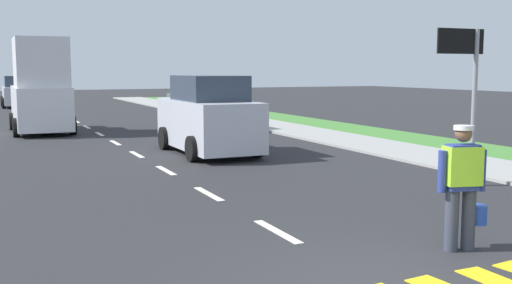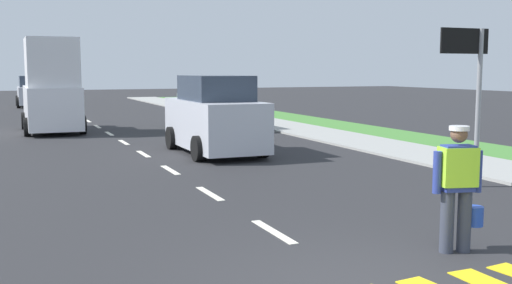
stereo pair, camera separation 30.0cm
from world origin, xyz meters
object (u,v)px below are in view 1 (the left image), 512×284
at_px(road_worker, 463,181).
at_px(car_parked_far, 201,105).
at_px(delivery_truck, 40,90).
at_px(lane_direction_sign, 466,69).
at_px(car_outgoing_ahead, 208,117).
at_px(car_oncoming_third, 18,93).

relative_size(road_worker, car_parked_far, 0.42).
bearing_deg(delivery_truck, car_parked_far, -12.24).
height_order(lane_direction_sign, car_outgoing_ahead, lane_direction_sign).
bearing_deg(road_worker, car_parked_far, 82.59).
bearing_deg(car_oncoming_third, car_outgoing_ahead, -81.56).
bearing_deg(lane_direction_sign, delivery_truck, 114.95).
height_order(road_worker, car_parked_far, car_parked_far).
bearing_deg(car_parked_far, delivery_truck, 167.76).
distance_m(delivery_truck, car_parked_far, 6.09).
relative_size(delivery_truck, car_outgoing_ahead, 1.06).
bearing_deg(car_outgoing_ahead, delivery_truck, 115.56).
relative_size(lane_direction_sign, car_outgoing_ahead, 0.74).
distance_m(lane_direction_sign, car_oncoming_third, 33.00).
distance_m(lane_direction_sign, car_outgoing_ahead, 7.59).
height_order(road_worker, lane_direction_sign, lane_direction_sign).
bearing_deg(car_oncoming_third, car_parked_far, -72.61).
bearing_deg(road_worker, lane_direction_sign, 47.13).
bearing_deg(car_parked_far, road_worker, -97.41).
height_order(road_worker, car_oncoming_third, car_oncoming_third).
bearing_deg(road_worker, car_oncoming_third, 95.85).
xyz_separation_m(lane_direction_sign, car_parked_far, (-0.98, 13.54, -1.44)).
xyz_separation_m(car_outgoing_ahead, car_parked_far, (2.09, 6.73, -0.07)).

